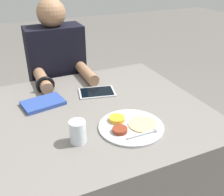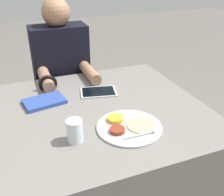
{
  "view_description": "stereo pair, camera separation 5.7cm",
  "coord_description": "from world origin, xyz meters",
  "px_view_note": "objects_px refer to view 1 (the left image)",
  "views": [
    {
      "loc": [
        -0.4,
        -1.09,
        1.39
      ],
      "look_at": [
        0.08,
        -0.02,
        0.77
      ],
      "focal_mm": 42.0,
      "sensor_mm": 36.0,
      "label": 1
    },
    {
      "loc": [
        -0.35,
        -1.11,
        1.39
      ],
      "look_at": [
        0.08,
        -0.02,
        0.77
      ],
      "focal_mm": 42.0,
      "sensor_mm": 36.0,
      "label": 2
    }
  ],
  "objects_px": {
    "red_notebook": "(43,103)",
    "tablet_device": "(97,92)",
    "thali_tray": "(131,126)",
    "person_diner": "(59,89)",
    "drinking_glass": "(78,132)"
  },
  "relations": [
    {
      "from": "tablet_device",
      "to": "red_notebook",
      "type": "bearing_deg",
      "value": -177.76
    },
    {
      "from": "red_notebook",
      "to": "tablet_device",
      "type": "xyz_separation_m",
      "value": [
        0.31,
        0.01,
        -0.0
      ]
    },
    {
      "from": "person_diner",
      "to": "red_notebook",
      "type": "bearing_deg",
      "value": -112.17
    },
    {
      "from": "red_notebook",
      "to": "person_diner",
      "type": "bearing_deg",
      "value": 67.83
    },
    {
      "from": "red_notebook",
      "to": "person_diner",
      "type": "height_order",
      "value": "person_diner"
    },
    {
      "from": "tablet_device",
      "to": "person_diner",
      "type": "relative_size",
      "value": 0.19
    },
    {
      "from": "thali_tray",
      "to": "red_notebook",
      "type": "relative_size",
      "value": 1.29
    },
    {
      "from": "thali_tray",
      "to": "person_diner",
      "type": "relative_size",
      "value": 0.25
    },
    {
      "from": "thali_tray",
      "to": "drinking_glass",
      "type": "distance_m",
      "value": 0.25
    },
    {
      "from": "thali_tray",
      "to": "tablet_device",
      "type": "distance_m",
      "value": 0.39
    },
    {
      "from": "thali_tray",
      "to": "tablet_device",
      "type": "xyz_separation_m",
      "value": [
        -0.01,
        0.39,
        -0.0
      ]
    },
    {
      "from": "thali_tray",
      "to": "red_notebook",
      "type": "xyz_separation_m",
      "value": [
        -0.32,
        0.38,
        0.0
      ]
    },
    {
      "from": "tablet_device",
      "to": "thali_tray",
      "type": "bearing_deg",
      "value": -88.29
    },
    {
      "from": "person_diner",
      "to": "drinking_glass",
      "type": "distance_m",
      "value": 0.88
    },
    {
      "from": "thali_tray",
      "to": "person_diner",
      "type": "height_order",
      "value": "person_diner"
    }
  ]
}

